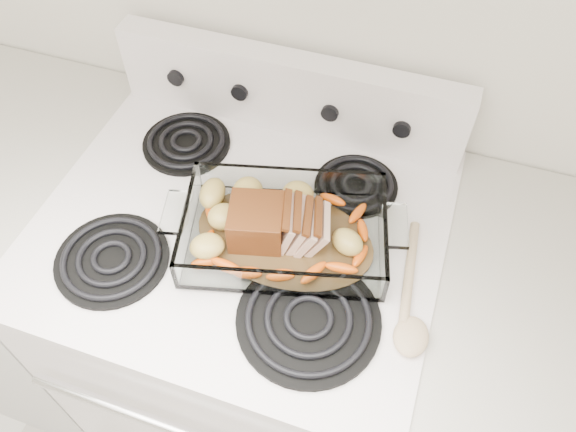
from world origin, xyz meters
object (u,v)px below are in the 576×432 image
(baking_dish, at_px, (285,234))
(pork_roast, at_px, (271,221))
(electric_range, at_px, (252,328))
(counter_right, at_px, (514,414))
(counter_left, at_px, (34,262))

(baking_dish, relative_size, pork_roast, 2.02)
(electric_range, distance_m, baking_dish, 0.49)
(baking_dish, bearing_deg, counter_right, -12.78)
(pork_roast, bearing_deg, baking_dish, -5.02)
(electric_range, distance_m, counter_left, 0.67)
(baking_dish, bearing_deg, counter_left, 164.17)
(electric_range, relative_size, counter_right, 1.20)
(electric_range, height_order, baking_dish, electric_range)
(electric_range, bearing_deg, counter_left, -179.90)
(counter_right, bearing_deg, electric_range, 179.90)
(electric_range, xyz_separation_m, counter_right, (0.66, -0.00, -0.02))
(pork_roast, bearing_deg, electric_range, 160.40)
(counter_right, relative_size, baking_dish, 2.53)
(counter_left, xyz_separation_m, pork_roast, (0.74, -0.02, 0.52))
(baking_dish, bearing_deg, pork_roast, 165.47)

